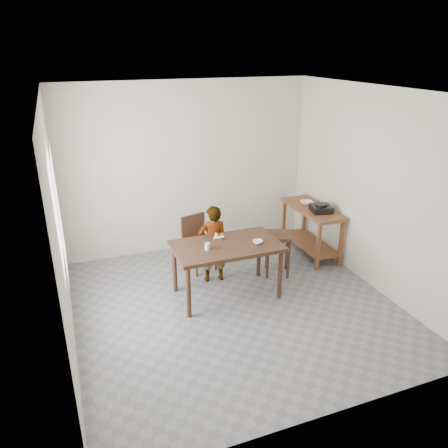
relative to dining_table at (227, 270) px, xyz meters
name	(u,v)px	position (x,y,z in m)	size (l,w,h in m)	color
floor	(235,307)	(0.00, -0.30, -0.40)	(4.00, 4.00, 0.04)	slate
ceiling	(237,89)	(0.00, -0.30, 2.35)	(4.00, 4.00, 0.04)	white
wall_back	(188,168)	(0.00, 1.72, 0.98)	(4.00, 0.04, 2.70)	beige
wall_front	(333,291)	(0.00, -2.32, 0.98)	(4.00, 0.04, 2.70)	beige
wall_left	(56,233)	(-2.02, -0.30, 0.98)	(0.04, 4.00, 2.70)	beige
wall_right	(375,190)	(2.02, -0.30, 0.98)	(0.04, 4.00, 2.70)	beige
window_pane	(59,212)	(-1.97, -0.10, 1.12)	(0.02, 1.10, 1.30)	white
dining_table	(227,270)	(0.00, 0.00, 0.00)	(1.40, 0.80, 0.75)	#382215
prep_counter	(311,231)	(1.72, 0.70, 0.03)	(0.50, 1.20, 0.80)	brown
child	(213,244)	(-0.03, 0.45, 0.19)	(0.42, 0.27, 1.14)	silver
dining_chair	(200,244)	(-0.11, 0.83, 0.04)	(0.40, 0.40, 0.83)	#382215
stool	(278,254)	(0.92, 0.29, -0.06)	(0.36, 0.36, 0.64)	#382215
glass_tumbler	(207,246)	(-0.28, -0.05, 0.42)	(0.07, 0.07, 0.09)	silver
small_bowl	(258,242)	(0.39, -0.11, 0.40)	(0.13, 0.13, 0.04)	white
banana	(219,237)	(-0.03, 0.20, 0.40)	(0.16, 0.11, 0.06)	gold
serving_bowl	(306,203)	(1.71, 0.87, 0.45)	(0.20, 0.20, 0.05)	white
gas_burner	(321,209)	(1.74, 0.49, 0.47)	(0.29, 0.29, 0.10)	black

